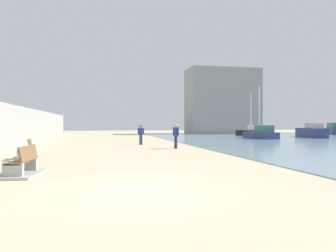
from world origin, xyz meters
TOP-DOWN VIEW (x-y plane):
  - ground_plane at (0.00, 18.00)m, footprint 120.00×120.00m
  - seawall at (-7.50, 18.00)m, footprint 0.80×64.00m
  - bench_near at (-3.45, 3.12)m, footprint 1.32×2.21m
  - bench_far at (-4.39, 8.30)m, footprint 1.36×2.22m
  - person_walking at (4.13, 13.81)m, footprint 0.34×0.45m
  - person_standing at (2.28, 18.49)m, footprint 0.52×0.24m
  - boat_far_right at (35.67, 39.11)m, footprint 4.32×7.42m
  - boat_outer at (16.79, 26.25)m, footprint 2.11×5.08m
  - boat_nearest at (24.89, 28.93)m, footprint 3.72×7.90m
  - boat_mid_bay at (19.94, 34.89)m, footprint 3.36×5.06m
  - harbor_building at (19.58, 46.00)m, footprint 12.00×6.00m

SIDE VIEW (x-z plane):
  - ground_plane at x=0.00m, z-range 0.00..0.00m
  - bench_near at x=-3.45m, z-range -0.26..0.72m
  - bench_far at x=-4.39m, z-range -0.26..0.72m
  - boat_outer at x=16.79m, z-range -2.36..3.59m
  - boat_mid_bay at x=19.94m, z-range -2.44..3.69m
  - boat_far_right at x=35.67m, z-range -0.20..1.65m
  - boat_nearest at x=24.89m, z-range -2.57..4.05m
  - person_standing at x=2.28m, z-range 0.12..1.73m
  - person_walking at x=4.13m, z-range 0.15..1.87m
  - seawall at x=-7.50m, z-range 0.00..3.08m
  - harbor_building at x=19.58m, z-range 0.00..11.06m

